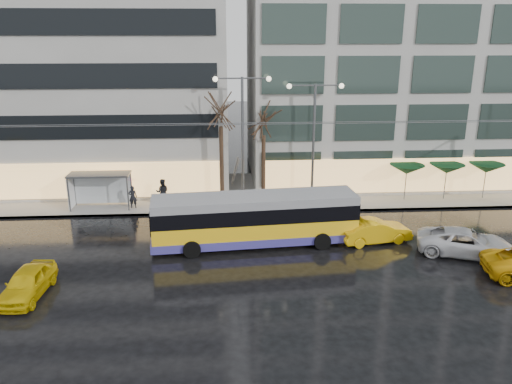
{
  "coord_description": "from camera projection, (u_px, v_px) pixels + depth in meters",
  "views": [
    {
      "loc": [
        0.78,
        -23.44,
        11.86
      ],
      "look_at": [
        2.57,
        5.0,
        2.84
      ],
      "focal_mm": 35.0,
      "sensor_mm": 36.0,
      "label": 1
    }
  ],
  "objects": [
    {
      "name": "ground",
      "position": [
        213.0,
        274.0,
        25.84
      ],
      "size": [
        140.0,
        140.0,
        0.0
      ],
      "primitive_type": "plane",
      "color": "black",
      "rests_on": "ground"
    },
    {
      "name": "sidewalk",
      "position": [
        242.0,
        191.0,
        39.25
      ],
      "size": [
        80.0,
        10.0,
        0.15
      ],
      "primitive_type": "cube",
      "color": "gray",
      "rests_on": "ground"
    },
    {
      "name": "kerb",
      "position": [
        244.0,
        213.0,
        34.54
      ],
      "size": [
        80.0,
        0.1,
        0.15
      ],
      "primitive_type": "cube",
      "color": "slate",
      "rests_on": "ground"
    },
    {
      "name": "building_left",
      "position": [
        12.0,
        44.0,
        39.59
      ],
      "size": [
        34.0,
        14.0,
        22.0
      ],
      "primitive_type": "cube",
      "color": "#9F9D98",
      "rests_on": "sidewalk"
    },
    {
      "name": "building_right",
      "position": [
        443.0,
        24.0,
        41.23
      ],
      "size": [
        32.0,
        14.0,
        25.0
      ],
      "primitive_type": "cube",
      "color": "#9F9D98",
      "rests_on": "sidewalk"
    },
    {
      "name": "trolleybus",
      "position": [
        255.0,
        221.0,
        29.01
      ],
      "size": [
        12.06,
        4.93,
        5.51
      ],
      "color": "yellow",
      "rests_on": "ground"
    },
    {
      "name": "catenary",
      "position": [
        229.0,
        158.0,
        32.16
      ],
      "size": [
        42.24,
        5.12,
        7.0
      ],
      "color": "#595B60",
      "rests_on": "ground"
    },
    {
      "name": "bus_shelter",
      "position": [
        95.0,
        182.0,
        34.91
      ],
      "size": [
        4.2,
        1.6,
        2.51
      ],
      "color": "#595B60",
      "rests_on": "sidewalk"
    },
    {
      "name": "street_lamp_near",
      "position": [
        242.0,
        123.0,
        34.42
      ],
      "size": [
        3.96,
        0.36,
        9.03
      ],
      "color": "#595B60",
      "rests_on": "sidewalk"
    },
    {
      "name": "street_lamp_far",
      "position": [
        314.0,
        127.0,
        34.81
      ],
      "size": [
        3.96,
        0.36,
        8.53
      ],
      "color": "#595B60",
      "rests_on": "sidewalk"
    },
    {
      "name": "tree_a",
      "position": [
        220.0,
        107.0,
        34.19
      ],
      "size": [
        3.2,
        3.2,
        8.4
      ],
      "color": "black",
      "rests_on": "sidewalk"
    },
    {
      "name": "tree_b",
      "position": [
        264.0,
        116.0,
        34.77
      ],
      "size": [
        3.2,
        3.2,
        7.7
      ],
      "color": "black",
      "rests_on": "sidewalk"
    },
    {
      "name": "parasol_a",
      "position": [
        407.0,
        169.0,
        36.4
      ],
      "size": [
        2.5,
        2.5,
        2.65
      ],
      "color": "#595B60",
      "rests_on": "sidewalk"
    },
    {
      "name": "parasol_b",
      "position": [
        447.0,
        169.0,
        36.58
      ],
      "size": [
        2.5,
        2.5,
        2.65
      ],
      "color": "#595B60",
      "rests_on": "sidewalk"
    },
    {
      "name": "parasol_c",
      "position": [
        486.0,
        168.0,
        36.76
      ],
      "size": [
        2.5,
        2.5,
        2.65
      ],
      "color": "#595B60",
      "rests_on": "sidewalk"
    },
    {
      "name": "taxi_a",
      "position": [
        27.0,
        283.0,
        23.49
      ],
      "size": [
        1.89,
        4.12,
        1.37
      ],
      "primitive_type": "imported",
      "rotation": [
        0.0,
        0.0,
        -0.07
      ],
      "color": "#DAB70B",
      "rests_on": "ground"
    },
    {
      "name": "taxi_b",
      "position": [
        375.0,
        231.0,
        29.65
      ],
      "size": [
        4.51,
        2.28,
        1.42
      ],
      "primitive_type": "imported",
      "rotation": [
        0.0,
        0.0,
        1.76
      ],
      "color": "yellow",
      "rests_on": "ground"
    },
    {
      "name": "sedan_silver",
      "position": [
        466.0,
        242.0,
        27.94
      ],
      "size": [
        5.74,
        4.04,
        1.45
      ],
      "primitive_type": "imported",
      "rotation": [
        0.0,
        0.0,
        1.23
      ],
      "color": "silver",
      "rests_on": "ground"
    },
    {
      "name": "pedestrian_a",
      "position": [
        132.0,
        188.0,
        34.86
      ],
      "size": [
        0.99,
        1.01,
        2.19
      ],
      "color": "black",
      "rests_on": "sidewalk"
    },
    {
      "name": "pedestrian_b",
      "position": [
        162.0,
        192.0,
        35.69
      ],
      "size": [
        0.97,
        0.78,
        1.9
      ],
      "color": "black",
      "rests_on": "sidewalk"
    },
    {
      "name": "pedestrian_c",
      "position": [
        85.0,
        188.0,
        35.99
      ],
      "size": [
        1.29,
        1.0,
        2.11
      ],
      "color": "black",
      "rests_on": "sidewalk"
    }
  ]
}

